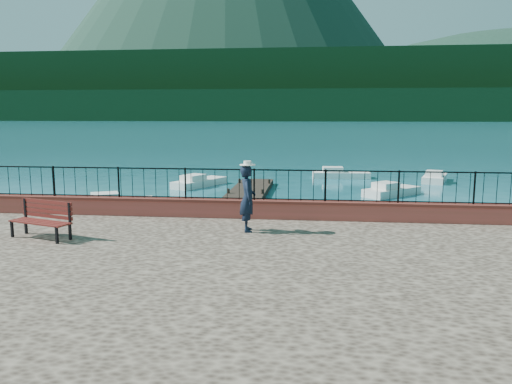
% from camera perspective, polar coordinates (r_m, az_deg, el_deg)
% --- Properties ---
extents(ground, '(2000.00, 2000.00, 0.00)m').
position_cam_1_polar(ground, '(12.52, -0.85, -11.91)').
color(ground, '#19596B').
rests_on(ground, ground).
extents(parapet, '(28.00, 0.46, 0.58)m').
position_cam_1_polar(parapet, '(15.66, 0.88, -1.97)').
color(parapet, '#B24440').
rests_on(parapet, promenade).
extents(railing, '(27.00, 0.05, 0.95)m').
position_cam_1_polar(railing, '(15.53, 0.89, 0.81)').
color(railing, black).
rests_on(railing, parapet).
extents(dock, '(2.00, 16.00, 0.30)m').
position_cam_1_polar(dock, '(24.24, -1.89, -1.27)').
color(dock, '#2D231C').
rests_on(dock, ground).
extents(far_forest, '(900.00, 60.00, 18.00)m').
position_cam_1_polar(far_forest, '(311.63, 6.38, 9.76)').
color(far_forest, black).
rests_on(far_forest, ground).
extents(foothills, '(900.00, 120.00, 44.00)m').
position_cam_1_polar(foothills, '(372.01, 6.46, 11.62)').
color(foothills, black).
rests_on(foothills, ground).
extents(park_bench, '(1.86, 1.11, 0.98)m').
position_cam_1_polar(park_bench, '(14.32, -23.28, -3.72)').
color(park_bench, black).
rests_on(park_bench, promenade).
extents(person, '(0.56, 0.75, 1.85)m').
position_cam_1_polar(person, '(13.83, -0.96, -0.75)').
color(person, black).
rests_on(person, promenade).
extents(hat, '(0.44, 0.44, 0.12)m').
position_cam_1_polar(hat, '(13.70, -0.98, 3.33)').
color(hat, white).
rests_on(hat, person).
extents(boat_0, '(3.71, 2.73, 0.80)m').
position_cam_1_polar(boat_0, '(24.49, -15.65, -0.91)').
color(boat_0, silver).
rests_on(boat_0, ground).
extents(boat_1, '(3.48, 2.81, 0.80)m').
position_cam_1_polar(boat_1, '(20.97, 18.52, -2.66)').
color(boat_1, white).
rests_on(boat_1, ground).
extents(boat_2, '(3.43, 3.33, 0.80)m').
position_cam_1_polar(boat_2, '(28.33, 15.26, 0.41)').
color(boat_2, silver).
rests_on(boat_2, ground).
extents(boat_3, '(2.95, 4.16, 0.80)m').
position_cam_1_polar(boat_3, '(31.06, -6.46, 1.41)').
color(boat_3, white).
rests_on(boat_3, ground).
extents(boat_4, '(3.98, 1.49, 0.80)m').
position_cam_1_polar(boat_4, '(35.25, 9.71, 2.23)').
color(boat_4, white).
rests_on(boat_4, ground).
extents(boat_5, '(2.27, 3.55, 0.80)m').
position_cam_1_polar(boat_5, '(34.94, 19.75, 1.77)').
color(boat_5, silver).
rests_on(boat_5, ground).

